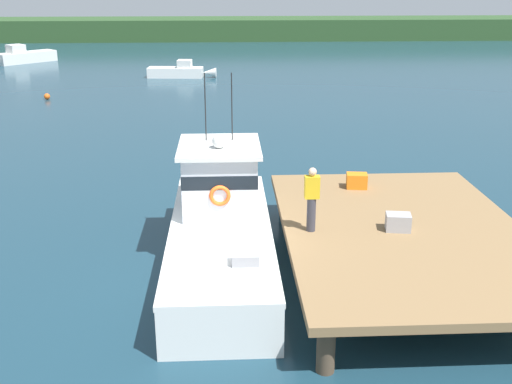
{
  "coord_description": "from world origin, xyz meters",
  "views": [
    {
      "loc": [
        0.36,
        -14.06,
        7.18
      ],
      "look_at": [
        1.2,
        2.35,
        1.4
      ],
      "focal_mm": 43.3,
      "sensor_mm": 36.0,
      "label": 1
    }
  ],
  "objects_px": {
    "main_fishing_boat": "(221,225)",
    "crate_single_by_cleat": "(357,181)",
    "crate_stack_near_edge": "(398,222)",
    "deckhand_by_the_boat": "(312,198)",
    "mooring_buoy_spare_mooring": "(47,96)",
    "moored_boat_near_channel": "(180,71)",
    "moored_boat_mid_harbor": "(22,57)"
  },
  "relations": [
    {
      "from": "main_fishing_boat",
      "to": "moored_boat_mid_harbor",
      "type": "xyz_separation_m",
      "value": [
        -17.38,
        40.25,
        -0.46
      ]
    },
    {
      "from": "crate_stack_near_edge",
      "to": "deckhand_by_the_boat",
      "type": "xyz_separation_m",
      "value": [
        -2.16,
        0.08,
        0.65
      ]
    },
    {
      "from": "crate_stack_near_edge",
      "to": "moored_boat_mid_harbor",
      "type": "bearing_deg",
      "value": 117.83
    },
    {
      "from": "main_fishing_boat",
      "to": "deckhand_by_the_boat",
      "type": "bearing_deg",
      "value": -22.91
    },
    {
      "from": "main_fishing_boat",
      "to": "crate_stack_near_edge",
      "type": "bearing_deg",
      "value": -13.11
    },
    {
      "from": "main_fishing_boat",
      "to": "moored_boat_near_channel",
      "type": "distance_m",
      "value": 31.66
    },
    {
      "from": "crate_single_by_cleat",
      "to": "main_fishing_boat",
      "type": "bearing_deg",
      "value": -151.01
    },
    {
      "from": "crate_stack_near_edge",
      "to": "deckhand_by_the_boat",
      "type": "height_order",
      "value": "deckhand_by_the_boat"
    },
    {
      "from": "crate_stack_near_edge",
      "to": "deckhand_by_the_boat",
      "type": "bearing_deg",
      "value": 177.91
    },
    {
      "from": "crate_stack_near_edge",
      "to": "deckhand_by_the_boat",
      "type": "distance_m",
      "value": 2.26
    },
    {
      "from": "main_fishing_boat",
      "to": "mooring_buoy_spare_mooring",
      "type": "bearing_deg",
      "value": 114.81
    },
    {
      "from": "deckhand_by_the_boat",
      "to": "crate_stack_near_edge",
      "type": "bearing_deg",
      "value": -2.09
    },
    {
      "from": "crate_single_by_cleat",
      "to": "mooring_buoy_spare_mooring",
      "type": "distance_m",
      "value": 25.69
    },
    {
      "from": "crate_single_by_cleat",
      "to": "moored_boat_near_channel",
      "type": "relative_size",
      "value": 0.12
    },
    {
      "from": "main_fishing_boat",
      "to": "deckhand_by_the_boat",
      "type": "relative_size",
      "value": 6.01
    },
    {
      "from": "crate_single_by_cleat",
      "to": "crate_stack_near_edge",
      "type": "height_order",
      "value": "crate_single_by_cleat"
    },
    {
      "from": "deckhand_by_the_boat",
      "to": "mooring_buoy_spare_mooring",
      "type": "xyz_separation_m",
      "value": [
        -12.97,
        24.17,
        -1.88
      ]
    },
    {
      "from": "crate_single_by_cleat",
      "to": "moored_boat_near_channel",
      "type": "bearing_deg",
      "value": 103.75
    },
    {
      "from": "moored_boat_near_channel",
      "to": "crate_single_by_cleat",
      "type": "bearing_deg",
      "value": -76.25
    },
    {
      "from": "main_fishing_boat",
      "to": "crate_single_by_cleat",
      "type": "bearing_deg",
      "value": 28.99
    },
    {
      "from": "crate_single_by_cleat",
      "to": "deckhand_by_the_boat",
      "type": "xyz_separation_m",
      "value": [
        -1.8,
        -3.19,
        0.64
      ]
    },
    {
      "from": "crate_single_by_cleat",
      "to": "deckhand_by_the_boat",
      "type": "distance_m",
      "value": 3.72
    },
    {
      "from": "crate_stack_near_edge",
      "to": "moored_boat_near_channel",
      "type": "distance_m",
      "value": 33.4
    },
    {
      "from": "deckhand_by_the_boat",
      "to": "moored_boat_near_channel",
      "type": "height_order",
      "value": "deckhand_by_the_boat"
    },
    {
      "from": "main_fishing_boat",
      "to": "crate_stack_near_edge",
      "type": "height_order",
      "value": "main_fishing_boat"
    },
    {
      "from": "main_fishing_boat",
      "to": "crate_single_by_cleat",
      "type": "height_order",
      "value": "main_fishing_boat"
    },
    {
      "from": "moored_boat_near_channel",
      "to": "mooring_buoy_spare_mooring",
      "type": "height_order",
      "value": "moored_boat_near_channel"
    },
    {
      "from": "main_fishing_boat",
      "to": "moored_boat_mid_harbor",
      "type": "relative_size",
      "value": 1.83
    },
    {
      "from": "moored_boat_mid_harbor",
      "to": "crate_single_by_cleat",
      "type": "bearing_deg",
      "value": -60.59
    },
    {
      "from": "crate_stack_near_edge",
      "to": "moored_boat_mid_harbor",
      "type": "distance_m",
      "value": 46.68
    },
    {
      "from": "crate_stack_near_edge",
      "to": "deckhand_by_the_boat",
      "type": "relative_size",
      "value": 0.37
    },
    {
      "from": "main_fishing_boat",
      "to": "moored_boat_mid_harbor",
      "type": "bearing_deg",
      "value": 113.36
    }
  ]
}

